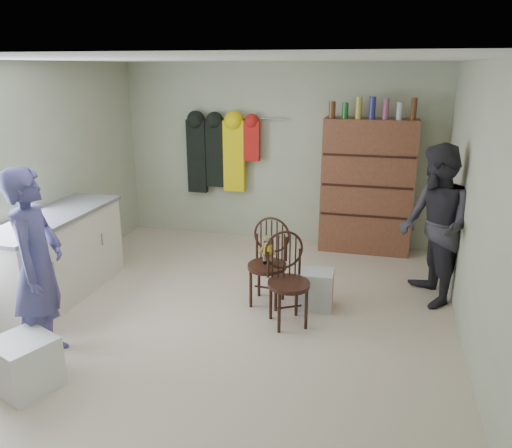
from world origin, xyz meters
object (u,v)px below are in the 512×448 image
(chair_front, at_px, (269,257))
(chair_far, at_px, (287,276))
(dresser, at_px, (367,186))
(counter, at_px, (55,256))

(chair_front, distance_m, chair_far, 0.47)
(chair_front, relative_size, dresser, 0.44)
(counter, relative_size, dresser, 0.89)
(counter, distance_m, chair_front, 2.32)
(chair_far, height_order, dresser, dresser)
(counter, bearing_deg, chair_far, 1.14)
(chair_far, xyz_separation_m, dresser, (0.65, 2.25, 0.42))
(chair_front, bearing_deg, dresser, 67.61)
(counter, xyz_separation_m, chair_far, (2.55, 0.05, 0.02))
(chair_front, height_order, chair_far, chair_front)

